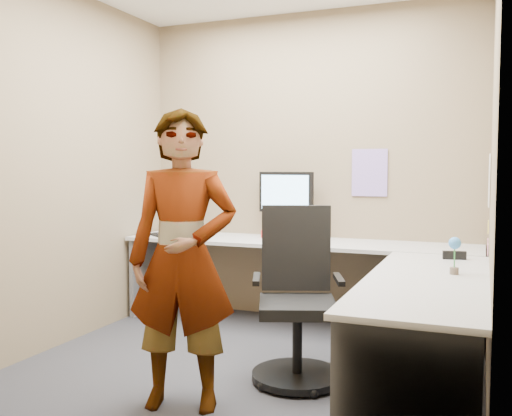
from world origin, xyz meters
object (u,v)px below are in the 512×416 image
at_px(desk, 329,273).
at_px(monitor, 286,196).
at_px(office_chair, 297,310).
at_px(person, 183,259).

distance_m(desk, monitor, 1.09).
bearing_deg(office_chair, monitor, 91.40).
distance_m(monitor, office_chair, 1.56).
distance_m(desk, person, 1.32).
height_order(office_chair, person, person).
distance_m(monitor, person, 1.97).
bearing_deg(desk, office_chair, -96.13).
bearing_deg(office_chair, person, -146.47).
height_order(desk, person, person).
height_order(monitor, office_chair, monitor).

